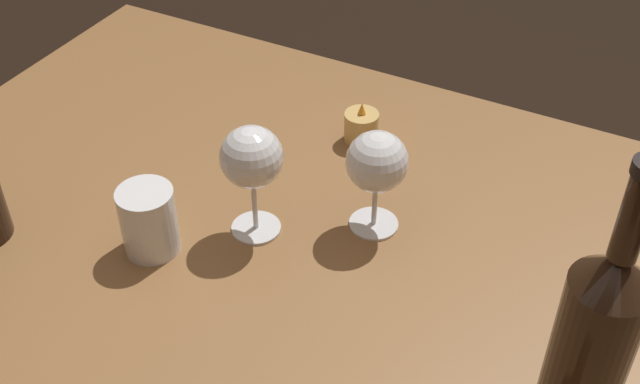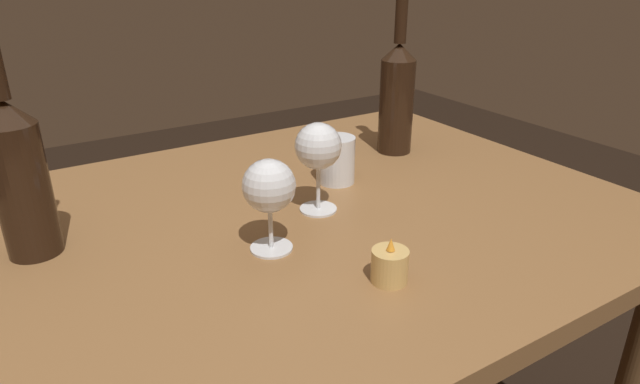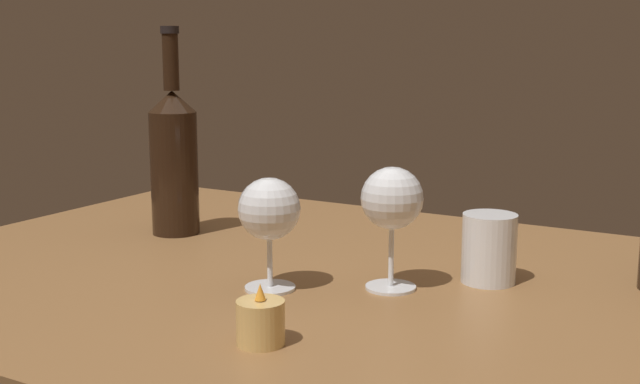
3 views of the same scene
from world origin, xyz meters
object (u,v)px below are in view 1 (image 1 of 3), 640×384
wine_glass_left (377,164)px  water_tumbler (149,224)px  votive_candle (361,128)px  wine_glass_right (252,160)px  wine_bottle_second (594,340)px

wine_glass_left → water_tumbler: bearing=-143.8°
wine_glass_left → votive_candle: 0.21m
water_tumbler → votive_candle: 0.37m
wine_glass_left → wine_glass_right: (-0.13, -0.08, 0.01)m
wine_glass_left → wine_bottle_second: (0.31, -0.18, 0.02)m
wine_glass_left → wine_glass_right: size_ratio=0.92×
wine_bottle_second → wine_glass_left: bearing=149.4°
wine_glass_right → votive_candle: wine_glass_right is taller
wine_glass_left → wine_glass_right: 0.16m
wine_bottle_second → water_tumbler: bearing=178.9°
wine_glass_right → wine_bottle_second: 0.46m
wine_glass_right → wine_bottle_second: bearing=-13.1°
votive_candle → wine_glass_right: bearing=-98.5°
water_tumbler → wine_bottle_second: bearing=-1.1°
wine_glass_right → wine_bottle_second: size_ratio=0.47×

